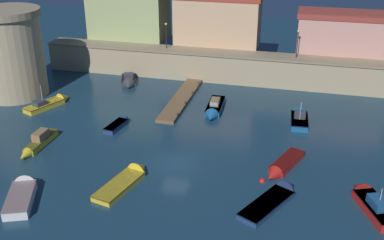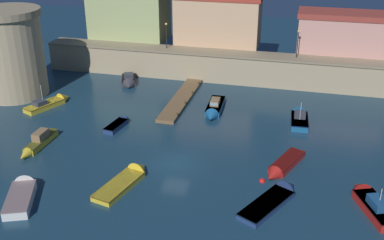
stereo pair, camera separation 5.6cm
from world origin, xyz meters
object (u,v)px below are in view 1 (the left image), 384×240
fortress_tower (10,53)px  moored_boat_12 (371,201)px  quay_lamp_1 (298,39)px  moored_boat_0 (282,166)px  quay_lamp_0 (166,31)px  moored_boat_11 (129,178)px  moored_boat_2 (22,192)px  moored_boat_7 (129,82)px  moored_boat_4 (51,103)px  moored_boat_8 (276,197)px  moored_boat_3 (119,124)px  moored_boat_1 (214,109)px  mooring_buoy_0 (262,181)px  moored_boat_6 (38,143)px  moored_boat_5 (299,117)px

fortress_tower → moored_boat_12: 44.17m
quay_lamp_1 → moored_boat_0: size_ratio=0.58×
quay_lamp_0 → moored_boat_11: quay_lamp_0 is taller
moored_boat_2 → moored_boat_7: bearing=-19.8°
moored_boat_4 → moored_boat_12: size_ratio=1.00×
moored_boat_8 → moored_boat_12: bearing=-55.2°
moored_boat_0 → moored_boat_11: (-12.84, -5.18, -0.06)m
moored_boat_3 → moored_boat_7: (-3.79, 12.54, 0.08)m
moored_boat_1 → mooring_buoy_0: size_ratio=11.69×
moored_boat_11 → moored_boat_6: bearing=85.5°
fortress_tower → moored_boat_2: bearing=-55.8°
quay_lamp_0 → quay_lamp_1: bearing=-0.0°
moored_boat_6 → moored_boat_12: moored_boat_12 is taller
moored_boat_7 → moored_boat_2: bearing=-18.5°
moored_boat_4 → moored_boat_11: size_ratio=0.92×
moored_boat_5 → moored_boat_11: (-13.90, -16.44, -0.15)m
moored_boat_1 → moored_boat_7: moored_boat_1 is taller
fortress_tower → moored_boat_3: 17.94m
moored_boat_4 → moored_boat_5: bearing=-61.8°
fortress_tower → quay_lamp_1: size_ratio=3.00×
moored_boat_6 → moored_boat_7: (2.14, 19.17, -0.11)m
quay_lamp_0 → moored_boat_3: size_ratio=0.80×
moored_boat_12 → mooring_buoy_0: size_ratio=11.21×
moored_boat_2 → moored_boat_5: 29.94m
moored_boat_3 → moored_boat_11: (5.05, -10.18, -0.03)m
quay_lamp_0 → moored_boat_6: (-6.09, -23.89, -5.82)m
quay_lamp_0 → moored_boat_11: (4.89, -27.44, -6.04)m
fortress_tower → moored_boat_4: 8.24m
moored_boat_4 → fortress_tower: bearing=92.2°
moored_boat_1 → moored_boat_2: 23.85m
quay_lamp_0 → moored_boat_2: bearing=-94.8°
moored_boat_4 → moored_boat_6: size_ratio=1.03×
quay_lamp_1 → moored_boat_12: bearing=-74.3°
quay_lamp_0 → moored_boat_5: 22.56m
moored_boat_6 → moored_boat_5: bearing=117.5°
moored_boat_0 → fortress_tower: bearing=-85.6°
moored_boat_3 → moored_boat_8: size_ratio=0.62×
moored_boat_8 → mooring_buoy_0: (-1.39, 2.59, -0.28)m
fortress_tower → moored_boat_4: fortress_tower is taller
fortress_tower → moored_boat_0: bearing=-17.2°
moored_boat_11 → moored_boat_12: bearing=-73.3°
fortress_tower → quay_lamp_1: (34.01, 11.67, 0.90)m
moored_boat_6 → moored_boat_11: bearing=72.1°
moored_boat_3 → moored_boat_6: moored_boat_6 is taller
moored_boat_3 → moored_boat_2: bearing=178.7°
moored_boat_4 → moored_boat_7: bearing=-12.2°
moored_boat_6 → moored_boat_8: moored_boat_6 is taller
moored_boat_12 → quay_lamp_0: bearing=21.4°
moored_boat_1 → moored_boat_6: (-15.20, -12.74, 0.03)m
quay_lamp_0 → moored_boat_4: 18.33m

